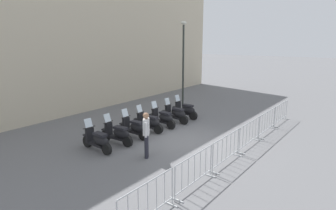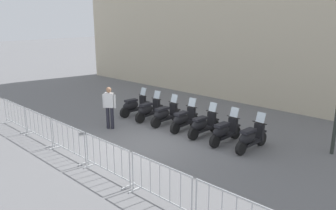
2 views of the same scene
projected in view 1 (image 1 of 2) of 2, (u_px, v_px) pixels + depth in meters
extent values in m
plane|color=slate|center=(184.00, 141.00, 12.68)|extent=(120.00, 120.00, 0.00)
cube|color=beige|center=(58.00, 15.00, 16.53)|extent=(28.05, 6.47, 11.16)
cylinder|color=black|center=(88.00, 141.00, 11.91)|extent=(0.23, 0.50, 0.48)
cylinder|color=black|center=(107.00, 149.00, 11.13)|extent=(0.23, 0.50, 0.48)
cube|color=black|center=(97.00, 144.00, 11.52)|extent=(0.45, 0.91, 0.10)
ellipsoid|color=black|center=(101.00, 140.00, 11.28)|extent=(0.52, 0.89, 0.40)
cube|color=black|center=(100.00, 134.00, 11.25)|extent=(0.39, 0.64, 0.10)
cube|color=black|center=(90.00, 135.00, 11.73)|extent=(0.36, 0.20, 0.60)
cylinder|color=black|center=(89.00, 127.00, 11.65)|extent=(0.56, 0.15, 0.04)
cube|color=silver|center=(88.00, 123.00, 11.64)|extent=(0.34, 0.20, 0.35)
cube|color=black|center=(87.00, 135.00, 11.85)|extent=(0.26, 0.35, 0.06)
cylinder|color=black|center=(106.00, 136.00, 12.62)|extent=(0.18, 0.49, 0.48)
cylinder|color=black|center=(128.00, 141.00, 11.95)|extent=(0.18, 0.49, 0.48)
cube|color=black|center=(116.00, 137.00, 12.28)|extent=(0.35, 0.89, 0.10)
ellipsoid|color=black|center=(121.00, 133.00, 12.07)|extent=(0.43, 0.87, 0.40)
cube|color=black|center=(120.00, 128.00, 12.04)|extent=(0.33, 0.62, 0.10)
cube|color=black|center=(109.00, 129.00, 12.45)|extent=(0.35, 0.17, 0.60)
cylinder|color=black|center=(108.00, 122.00, 12.37)|extent=(0.56, 0.08, 0.04)
cube|color=silver|center=(107.00, 118.00, 12.36)|extent=(0.33, 0.17, 0.35)
cube|color=black|center=(106.00, 130.00, 12.56)|extent=(0.23, 0.34, 0.06)
cylinder|color=black|center=(123.00, 130.00, 13.44)|extent=(0.21, 0.50, 0.48)
cylinder|color=black|center=(143.00, 135.00, 12.70)|extent=(0.21, 0.50, 0.48)
cube|color=black|center=(133.00, 131.00, 13.06)|extent=(0.41, 0.90, 0.10)
ellipsoid|color=black|center=(137.00, 127.00, 12.84)|extent=(0.49, 0.89, 0.40)
cube|color=black|center=(137.00, 122.00, 12.81)|extent=(0.37, 0.64, 0.10)
cube|color=black|center=(126.00, 124.00, 13.26)|extent=(0.36, 0.19, 0.60)
cylinder|color=black|center=(126.00, 117.00, 13.19)|extent=(0.56, 0.12, 0.04)
cube|color=silver|center=(125.00, 113.00, 13.17)|extent=(0.34, 0.19, 0.35)
cube|color=black|center=(123.00, 124.00, 13.38)|extent=(0.25, 0.35, 0.06)
cylinder|color=black|center=(138.00, 125.00, 14.20)|extent=(0.18, 0.49, 0.48)
cylinder|color=black|center=(158.00, 129.00, 13.53)|extent=(0.18, 0.49, 0.48)
cube|color=black|center=(148.00, 126.00, 13.86)|extent=(0.36, 0.89, 0.10)
ellipsoid|color=black|center=(152.00, 122.00, 13.65)|extent=(0.43, 0.87, 0.40)
cube|color=black|center=(152.00, 117.00, 13.62)|extent=(0.33, 0.62, 0.10)
cube|color=black|center=(140.00, 119.00, 14.03)|extent=(0.35, 0.17, 0.60)
cylinder|color=black|center=(140.00, 112.00, 13.96)|extent=(0.56, 0.09, 0.04)
cube|color=silver|center=(139.00, 109.00, 13.94)|extent=(0.33, 0.17, 0.35)
cube|color=black|center=(137.00, 119.00, 14.14)|extent=(0.23, 0.34, 0.06)
cylinder|color=black|center=(152.00, 120.00, 15.02)|extent=(0.23, 0.50, 0.48)
cylinder|color=black|center=(171.00, 124.00, 14.24)|extent=(0.23, 0.50, 0.48)
cube|color=black|center=(161.00, 121.00, 14.62)|extent=(0.45, 0.91, 0.10)
ellipsoid|color=black|center=(166.00, 118.00, 14.39)|extent=(0.52, 0.89, 0.40)
cube|color=black|center=(165.00, 113.00, 14.36)|extent=(0.39, 0.64, 0.10)
cube|color=black|center=(155.00, 115.00, 14.83)|extent=(0.36, 0.20, 0.60)
cylinder|color=black|center=(155.00, 108.00, 14.76)|extent=(0.56, 0.15, 0.04)
cube|color=silver|center=(154.00, 105.00, 14.75)|extent=(0.34, 0.20, 0.35)
cube|color=black|center=(152.00, 115.00, 14.96)|extent=(0.26, 0.35, 0.06)
cylinder|color=black|center=(165.00, 116.00, 15.76)|extent=(0.23, 0.50, 0.48)
cylinder|color=black|center=(184.00, 120.00, 14.99)|extent=(0.23, 0.50, 0.48)
cube|color=black|center=(174.00, 117.00, 15.37)|extent=(0.44, 0.90, 0.10)
ellipsoid|color=black|center=(179.00, 114.00, 15.14)|extent=(0.51, 0.89, 0.40)
cube|color=black|center=(178.00, 109.00, 15.11)|extent=(0.39, 0.64, 0.10)
cube|color=black|center=(168.00, 111.00, 15.58)|extent=(0.36, 0.20, 0.60)
cylinder|color=black|center=(168.00, 105.00, 15.50)|extent=(0.56, 0.14, 0.04)
cube|color=silver|center=(167.00, 101.00, 15.49)|extent=(0.34, 0.20, 0.35)
cube|color=black|center=(165.00, 111.00, 15.70)|extent=(0.26, 0.35, 0.06)
cylinder|color=black|center=(175.00, 112.00, 16.59)|extent=(0.23, 0.50, 0.48)
cylinder|color=black|center=(193.00, 116.00, 15.81)|extent=(0.23, 0.50, 0.48)
cube|color=black|center=(184.00, 113.00, 16.19)|extent=(0.45, 0.91, 0.10)
ellipsoid|color=black|center=(188.00, 110.00, 15.96)|extent=(0.52, 0.90, 0.40)
cube|color=black|center=(188.00, 106.00, 15.93)|extent=(0.39, 0.64, 0.10)
cube|color=black|center=(178.00, 107.00, 16.40)|extent=(0.36, 0.21, 0.60)
cylinder|color=black|center=(178.00, 101.00, 16.33)|extent=(0.56, 0.15, 0.04)
cube|color=silver|center=(177.00, 98.00, 16.32)|extent=(0.34, 0.20, 0.35)
cube|color=black|center=(175.00, 107.00, 16.53)|extent=(0.26, 0.35, 0.06)
cube|color=#B2B5B7|center=(170.00, 204.00, 7.85)|extent=(0.10, 0.44, 0.04)
cylinder|color=#B2B5B7|center=(172.00, 186.00, 7.79)|extent=(0.04, 0.04, 1.05)
cylinder|color=#B2B5B7|center=(147.00, 183.00, 6.91)|extent=(1.97, 0.33, 0.04)
cylinder|color=#B2B5B7|center=(138.00, 205.00, 6.75)|extent=(0.02, 0.02, 0.87)
cylinder|color=#B2B5B7|center=(148.00, 199.00, 7.01)|extent=(0.02, 0.02, 0.87)
cylinder|color=#B2B5B7|center=(156.00, 193.00, 7.26)|extent=(0.02, 0.02, 0.87)
cylinder|color=#B2B5B7|center=(165.00, 188.00, 7.52)|extent=(0.02, 0.02, 0.87)
cube|color=#B2B5B7|center=(176.00, 200.00, 8.06)|extent=(0.10, 0.44, 0.04)
cube|color=#B2B5B7|center=(209.00, 175.00, 9.48)|extent=(0.10, 0.44, 0.04)
cylinder|color=#B2B5B7|center=(175.00, 184.00, 7.89)|extent=(0.04, 0.04, 1.05)
cylinder|color=#B2B5B7|center=(211.00, 160.00, 9.42)|extent=(0.04, 0.04, 1.05)
cylinder|color=#B2B5B7|center=(195.00, 155.00, 8.53)|extent=(1.97, 0.33, 0.04)
cylinder|color=#B2B5B7|center=(194.00, 182.00, 8.73)|extent=(1.97, 0.33, 0.04)
cylinder|color=#B2B5B7|center=(182.00, 177.00, 8.12)|extent=(0.02, 0.02, 0.87)
cylinder|color=#B2B5B7|center=(188.00, 172.00, 8.38)|extent=(0.02, 0.02, 0.87)
cylinder|color=#B2B5B7|center=(194.00, 168.00, 8.63)|extent=(0.02, 0.02, 0.87)
cylinder|color=#B2B5B7|center=(200.00, 165.00, 8.89)|extent=(0.02, 0.02, 0.87)
cylinder|color=#B2B5B7|center=(206.00, 161.00, 9.15)|extent=(0.02, 0.02, 0.87)
cube|color=#B2B5B7|center=(213.00, 172.00, 9.69)|extent=(0.10, 0.44, 0.04)
cube|color=#B2B5B7|center=(236.00, 155.00, 11.11)|extent=(0.10, 0.44, 0.04)
cylinder|color=#B2B5B7|center=(213.00, 159.00, 9.52)|extent=(0.04, 0.04, 1.05)
cylinder|color=#B2B5B7|center=(238.00, 142.00, 11.05)|extent=(0.04, 0.04, 1.05)
cylinder|color=#B2B5B7|center=(227.00, 136.00, 10.16)|extent=(1.97, 0.33, 0.04)
cylinder|color=#B2B5B7|center=(226.00, 159.00, 10.36)|extent=(1.97, 0.33, 0.04)
cylinder|color=#B2B5B7|center=(218.00, 153.00, 9.75)|extent=(0.02, 0.02, 0.87)
cylinder|color=#B2B5B7|center=(222.00, 150.00, 10.01)|extent=(0.02, 0.02, 0.87)
cylinder|color=#B2B5B7|center=(226.00, 147.00, 10.26)|extent=(0.02, 0.02, 0.87)
cylinder|color=#B2B5B7|center=(231.00, 145.00, 10.52)|extent=(0.02, 0.02, 0.87)
cylinder|color=#B2B5B7|center=(234.00, 142.00, 10.77)|extent=(0.02, 0.02, 0.87)
cube|color=#B2B5B7|center=(239.00, 153.00, 11.32)|extent=(0.10, 0.44, 0.04)
cube|color=#B2B5B7|center=(257.00, 140.00, 12.73)|extent=(0.10, 0.44, 0.04)
cylinder|color=#B2B5B7|center=(239.00, 141.00, 11.14)|extent=(0.04, 0.04, 1.05)
cylinder|color=#B2B5B7|center=(258.00, 128.00, 12.68)|extent=(0.04, 0.04, 1.05)
cylinder|color=#B2B5B7|center=(250.00, 122.00, 11.79)|extent=(1.97, 0.33, 0.04)
cylinder|color=#B2B5B7|center=(249.00, 142.00, 11.99)|extent=(1.97, 0.33, 0.04)
cylinder|color=#B2B5B7|center=(243.00, 137.00, 11.38)|extent=(0.02, 0.02, 0.87)
cylinder|color=#B2B5B7|center=(246.00, 134.00, 11.64)|extent=(0.02, 0.02, 0.87)
cylinder|color=#B2B5B7|center=(250.00, 132.00, 11.89)|extent=(0.02, 0.02, 0.87)
cylinder|color=#B2B5B7|center=(253.00, 130.00, 12.15)|extent=(0.02, 0.02, 0.87)
cylinder|color=#B2B5B7|center=(256.00, 128.00, 12.40)|extent=(0.02, 0.02, 0.87)
cube|color=#B2B5B7|center=(259.00, 138.00, 12.95)|extent=(0.10, 0.44, 0.04)
cube|color=#B2B5B7|center=(273.00, 128.00, 14.36)|extent=(0.10, 0.44, 0.04)
cylinder|color=#B2B5B7|center=(259.00, 128.00, 12.77)|extent=(0.04, 0.04, 1.05)
cylinder|color=#B2B5B7|center=(274.00, 118.00, 14.31)|extent=(0.04, 0.04, 1.05)
cylinder|color=#B2B5B7|center=(268.00, 112.00, 13.42)|extent=(1.97, 0.33, 0.04)
cylinder|color=#B2B5B7|center=(266.00, 130.00, 13.62)|extent=(1.97, 0.33, 0.04)
cylinder|color=#B2B5B7|center=(262.00, 124.00, 13.01)|extent=(0.02, 0.02, 0.87)
cylinder|color=#B2B5B7|center=(265.00, 122.00, 13.26)|extent=(0.02, 0.02, 0.87)
cylinder|color=#B2B5B7|center=(267.00, 121.00, 13.52)|extent=(0.02, 0.02, 0.87)
cylinder|color=#B2B5B7|center=(270.00, 119.00, 13.78)|extent=(0.02, 0.02, 0.87)
cylinder|color=#B2B5B7|center=(272.00, 118.00, 14.03)|extent=(0.02, 0.02, 0.87)
cube|color=#B2B5B7|center=(274.00, 127.00, 14.58)|extent=(0.10, 0.44, 0.04)
cube|color=#B2B5B7|center=(285.00, 119.00, 15.99)|extent=(0.10, 0.44, 0.04)
cylinder|color=#B2B5B7|center=(275.00, 117.00, 14.40)|extent=(0.04, 0.04, 1.05)
cylinder|color=#B2B5B7|center=(286.00, 110.00, 15.94)|extent=(0.04, 0.04, 1.05)
cylinder|color=#B2B5B7|center=(282.00, 103.00, 15.05)|extent=(1.97, 0.33, 0.04)
cylinder|color=#B2B5B7|center=(280.00, 120.00, 15.25)|extent=(1.97, 0.33, 0.04)
cylinder|color=#B2B5B7|center=(277.00, 114.00, 14.64)|extent=(0.02, 0.02, 0.87)
cylinder|color=#B2B5B7|center=(279.00, 113.00, 14.89)|extent=(0.02, 0.02, 0.87)
cylinder|color=#B2B5B7|center=(281.00, 112.00, 15.15)|extent=(0.02, 0.02, 0.87)
cylinder|color=#B2B5B7|center=(283.00, 110.00, 15.41)|extent=(0.02, 0.02, 0.87)
cylinder|color=#B2B5B7|center=(285.00, 109.00, 15.66)|extent=(0.02, 0.02, 0.87)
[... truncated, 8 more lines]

